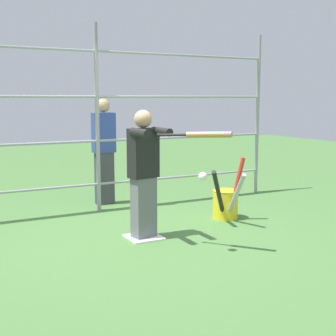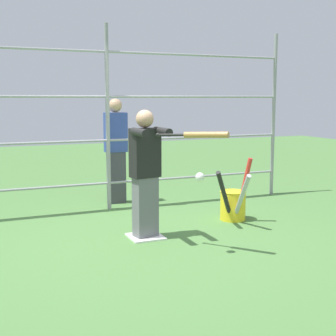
# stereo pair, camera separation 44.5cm
# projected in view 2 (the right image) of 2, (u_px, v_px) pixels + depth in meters

# --- Properties ---
(ground_plane) EXTENTS (24.00, 24.00, 0.00)m
(ground_plane) POSITION_uv_depth(u_px,v_px,m) (146.00, 237.00, 5.67)
(ground_plane) COLOR #4C7A3D
(home_plate) EXTENTS (0.40, 0.40, 0.02)m
(home_plate) POSITION_uv_depth(u_px,v_px,m) (146.00, 237.00, 5.67)
(home_plate) COLOR white
(home_plate) RESTS_ON ground
(fence_backstop) EXTENTS (5.96, 0.06, 2.75)m
(fence_backstop) POSITION_uv_depth(u_px,v_px,m) (108.00, 119.00, 6.93)
(fence_backstop) COLOR #939399
(fence_backstop) RESTS_ON ground
(batter) EXTENTS (0.39, 0.57, 1.54)m
(batter) POSITION_uv_depth(u_px,v_px,m) (146.00, 170.00, 5.53)
(batter) COLOR slate
(batter) RESTS_ON ground
(baseball_bat_swinging) EXTENTS (0.57, 0.68, 0.09)m
(baseball_bat_swinging) POSITION_uv_depth(u_px,v_px,m) (200.00, 135.00, 4.88)
(baseball_bat_swinging) COLOR black
(softball_in_flight) EXTENTS (0.10, 0.10, 0.10)m
(softball_in_flight) POSITION_uv_depth(u_px,v_px,m) (200.00, 177.00, 4.92)
(softball_in_flight) COLOR white
(bat_bucket) EXTENTS (0.67, 0.79, 0.89)m
(bat_bucket) POSITION_uv_depth(u_px,v_px,m) (233.00, 204.00, 6.43)
(bat_bucket) COLOR yellow
(bat_bucket) RESTS_ON ground
(bystander_behind_fence) EXTENTS (0.35, 0.21, 1.67)m
(bystander_behind_fence) POSITION_uv_depth(u_px,v_px,m) (116.00, 149.00, 7.44)
(bystander_behind_fence) COLOR #3F3F47
(bystander_behind_fence) RESTS_ON ground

